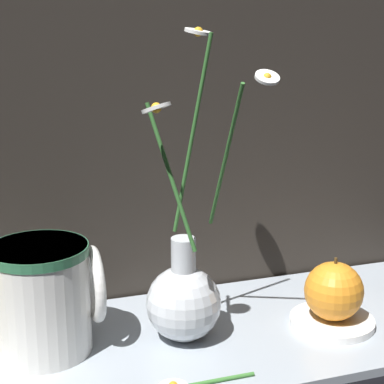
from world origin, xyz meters
TOP-DOWN VIEW (x-y plane):
  - ground_plane at (0.00, 0.00)m, footprint 6.00×6.00m
  - shelf at (0.00, 0.00)m, footprint 0.85×0.30m
  - vase_with_flowers at (-0.02, -0.00)m, footprint 0.19×0.13m
  - ceramic_pitcher at (-0.19, 0.03)m, footprint 0.15×0.12m
  - saucer_plate at (0.19, -0.03)m, footprint 0.12×0.12m
  - orange_fruit at (0.19, -0.03)m, footprint 0.08×0.08m

SIDE VIEW (x-z plane):
  - ground_plane at x=0.00m, z-range 0.00..0.00m
  - shelf at x=0.00m, z-range 0.00..0.01m
  - saucer_plate at x=0.19m, z-range 0.01..0.02m
  - orange_fruit at x=0.19m, z-range 0.02..0.11m
  - vase_with_flowers at x=-0.02m, z-range -0.13..0.27m
  - ceramic_pitcher at x=-0.19m, z-range 0.01..0.17m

